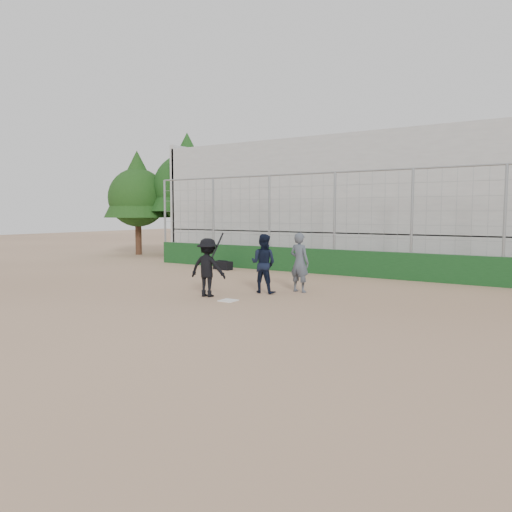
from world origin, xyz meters
The scene contains 10 objects.
ground centered at (0.00, 0.00, 0.00)m, with size 90.00×90.00×0.00m, color #856248.
home_plate centered at (0.00, 0.00, 0.01)m, with size 0.44×0.44×0.02m, color white.
backstop centered at (0.00, 7.00, 0.96)m, with size 18.10×0.25×4.04m.
bleachers centered at (0.00, 11.95, 2.92)m, with size 20.25×6.70×6.98m.
tree_left centered at (-11.00, 11.00, 4.39)m, with size 4.48×4.48×7.00m.
tree_right centered at (-13.50, 9.50, 3.76)m, with size 3.84×3.84×6.00m.
batter_at_plate centered at (-0.94, 0.27, 0.85)m, with size 1.18×0.83×1.86m.
catcher_crouched centered at (0.08, 1.68, 0.60)m, with size 0.89×0.70×1.21m.
umpire centered at (0.90, 2.46, 0.82)m, with size 0.67×0.44×1.65m, color #474F5A.
equipment_bag centered at (-4.72, 6.00, 0.18)m, with size 0.89×0.47×0.40m.
Camera 1 is at (8.13, -11.00, 2.45)m, focal length 35.00 mm.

